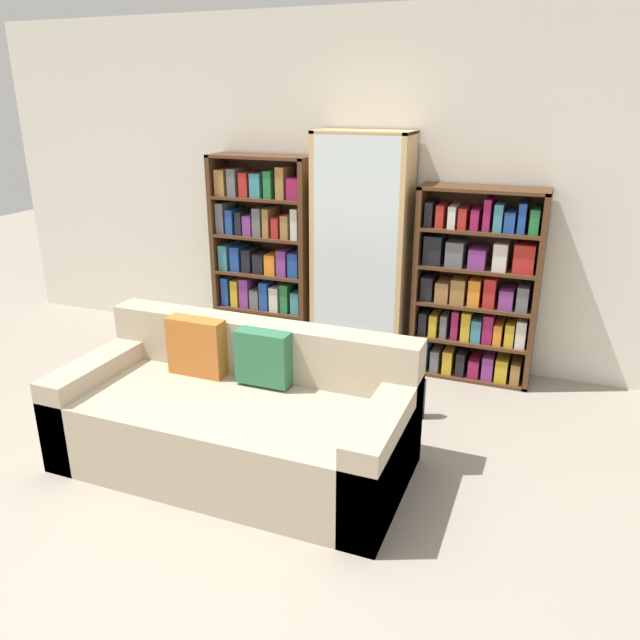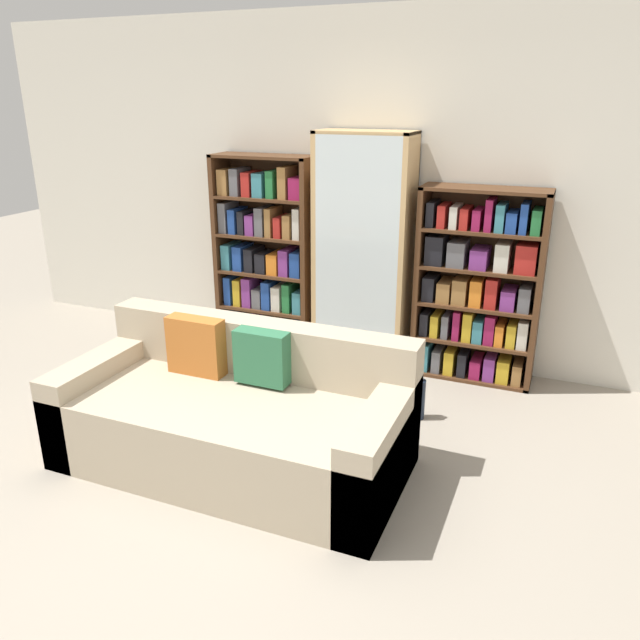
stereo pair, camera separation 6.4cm
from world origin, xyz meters
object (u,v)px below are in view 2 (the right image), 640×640
(bookshelf_left, at_px, (266,257))
(display_cabinet, at_px, (364,253))
(bookshelf_right, at_px, (478,290))
(wine_bottle, at_px, (419,398))
(couch, at_px, (235,418))

(bookshelf_left, height_order, display_cabinet, display_cabinet)
(bookshelf_right, relative_size, wine_bottle, 4.06)
(bookshelf_right, bearing_deg, couch, -121.92)
(display_cabinet, distance_m, wine_bottle, 1.31)
(bookshelf_left, bearing_deg, bookshelf_right, 0.00)
(bookshelf_left, relative_size, wine_bottle, 4.52)
(couch, relative_size, wine_bottle, 5.60)
(bookshelf_left, distance_m, wine_bottle, 1.88)
(display_cabinet, bearing_deg, bookshelf_left, 178.95)
(display_cabinet, relative_size, bookshelf_right, 1.25)
(bookshelf_left, xyz_separation_m, bookshelf_right, (1.77, 0.00, -0.08))
(couch, height_order, bookshelf_left, bookshelf_left)
(bookshelf_left, relative_size, display_cabinet, 0.89)
(couch, xyz_separation_m, display_cabinet, (0.19, 1.74, 0.62))
(display_cabinet, relative_size, wine_bottle, 5.09)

